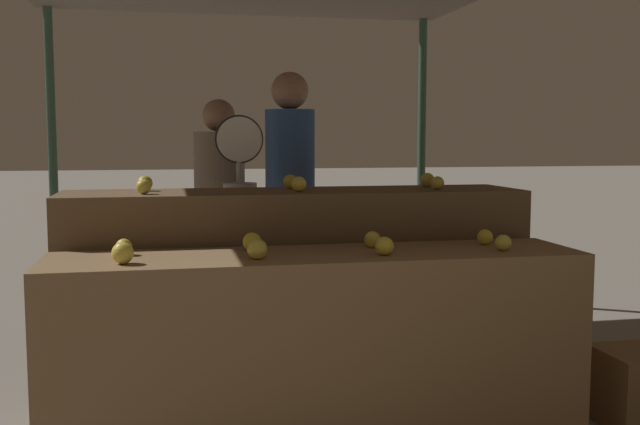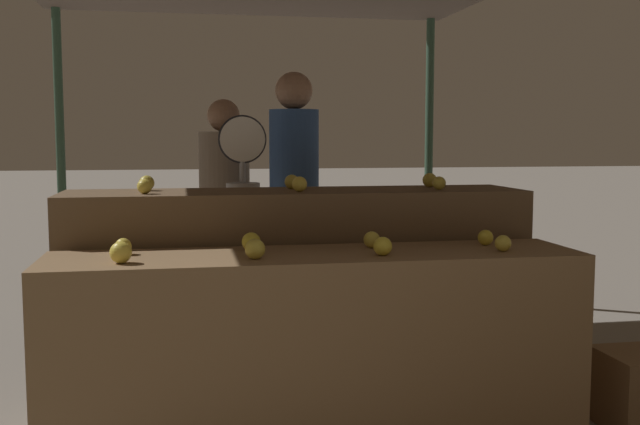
# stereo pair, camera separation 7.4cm
# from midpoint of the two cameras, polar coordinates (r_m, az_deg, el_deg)

# --- Properties ---
(display_counter_front) EXTENTS (2.36, 0.55, 0.90)m
(display_counter_front) POSITION_cam_midpoint_polar(r_m,az_deg,el_deg) (3.40, 0.38, -10.62)
(display_counter_front) COLOR olive
(display_counter_front) RESTS_ON ground_plane
(display_counter_back) EXTENTS (2.36, 0.55, 1.14)m
(display_counter_back) POSITION_cam_midpoint_polar(r_m,az_deg,el_deg) (3.95, -1.25, -6.54)
(display_counter_back) COLOR brown
(display_counter_back) RESTS_ON ground_plane
(apple_front_0) EXTENTS (0.09, 0.09, 0.09)m
(apple_front_0) POSITION_cam_midpoint_polar(r_m,az_deg,el_deg) (3.13, -14.29, -2.97)
(apple_front_0) COLOR yellow
(apple_front_0) RESTS_ON display_counter_front
(apple_front_1) EXTENTS (0.09, 0.09, 0.09)m
(apple_front_1) POSITION_cam_midpoint_polar(r_m,az_deg,el_deg) (3.15, -4.30, -2.79)
(apple_front_1) COLOR gold
(apple_front_1) RESTS_ON display_counter_front
(apple_front_2) EXTENTS (0.08, 0.08, 0.08)m
(apple_front_2) POSITION_cam_midpoint_polar(r_m,az_deg,el_deg) (3.25, 5.45, -2.57)
(apple_front_2) COLOR gold
(apple_front_2) RESTS_ON display_counter_front
(apple_front_3) EXTENTS (0.07, 0.07, 0.07)m
(apple_front_3) POSITION_cam_midpoint_polar(r_m,az_deg,el_deg) (3.46, 14.37, -2.29)
(apple_front_3) COLOR gold
(apple_front_3) RESTS_ON display_counter_front
(apple_front_4) EXTENTS (0.07, 0.07, 0.07)m
(apple_front_4) POSITION_cam_midpoint_polar(r_m,az_deg,el_deg) (3.37, -14.15, -2.52)
(apple_front_4) COLOR yellow
(apple_front_4) RESTS_ON display_counter_front
(apple_front_5) EXTENTS (0.09, 0.09, 0.09)m
(apple_front_5) POSITION_cam_midpoint_polar(r_m,az_deg,el_deg) (3.37, -4.64, -2.24)
(apple_front_5) COLOR gold
(apple_front_5) RESTS_ON display_counter_front
(apple_front_6) EXTENTS (0.08, 0.08, 0.08)m
(apple_front_6) POSITION_cam_midpoint_polar(r_m,az_deg,el_deg) (3.47, 4.58, -2.08)
(apple_front_6) COLOR gold
(apple_front_6) RESTS_ON display_counter_front
(apple_front_7) EXTENTS (0.07, 0.07, 0.07)m
(apple_front_7) POSITION_cam_midpoint_polar(r_m,az_deg,el_deg) (3.64, 13.07, -1.87)
(apple_front_7) COLOR gold
(apple_front_7) RESTS_ON display_counter_front
(apple_back_0) EXTENTS (0.07, 0.07, 0.07)m
(apple_back_0) POSITION_cam_midpoint_polar(r_m,az_deg,el_deg) (3.70, -12.66, 1.95)
(apple_back_0) COLOR yellow
(apple_back_0) RESTS_ON display_counter_back
(apple_back_1) EXTENTS (0.08, 0.08, 0.08)m
(apple_back_1) POSITION_cam_midpoint_polar(r_m,az_deg,el_deg) (3.76, -1.07, 2.17)
(apple_back_1) COLOR yellow
(apple_back_1) RESTS_ON display_counter_back
(apple_back_2) EXTENTS (0.07, 0.07, 0.07)m
(apple_back_2) POSITION_cam_midpoint_polar(r_m,az_deg,el_deg) (3.95, 9.60, 2.22)
(apple_back_2) COLOR gold
(apple_back_2) RESTS_ON display_counter_back
(apple_back_3) EXTENTS (0.08, 0.08, 0.08)m
(apple_back_3) POSITION_cam_midpoint_polar(r_m,az_deg,el_deg) (3.93, -12.54, 2.21)
(apple_back_3) COLOR gold
(apple_back_3) RESTS_ON display_counter_back
(apple_back_4) EXTENTS (0.08, 0.08, 0.08)m
(apple_back_4) POSITION_cam_midpoint_polar(r_m,az_deg,el_deg) (3.97, -1.63, 2.36)
(apple_back_4) COLOR gold
(apple_back_4) RESTS_ON display_counter_back
(apple_back_5) EXTENTS (0.08, 0.08, 0.08)m
(apple_back_5) POSITION_cam_midpoint_polar(r_m,az_deg,el_deg) (4.15, 8.87, 2.46)
(apple_back_5) COLOR gold
(apple_back_5) RESTS_ON display_counter_back
(produce_scale) EXTENTS (0.29, 0.20, 1.54)m
(produce_scale) POSITION_cam_midpoint_polar(r_m,az_deg,el_deg) (4.45, -5.42, 2.04)
(produce_scale) COLOR #99999E
(produce_scale) RESTS_ON ground_plane
(person_vendor_at_scale) EXTENTS (0.39, 0.39, 1.82)m
(person_vendor_at_scale) POSITION_cam_midpoint_polar(r_m,az_deg,el_deg) (4.84, -1.54, 1.83)
(person_vendor_at_scale) COLOR #2D2D38
(person_vendor_at_scale) RESTS_ON ground_plane
(person_customer_left) EXTENTS (0.46, 0.46, 1.66)m
(person_customer_left) POSITION_cam_midpoint_polar(r_m,az_deg,el_deg) (5.13, -6.87, 0.74)
(person_customer_left) COLOR #2D2D38
(person_customer_left) RESTS_ON ground_plane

